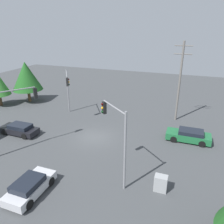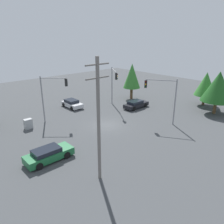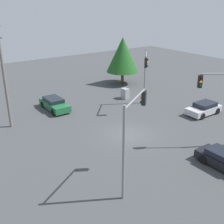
% 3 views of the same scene
% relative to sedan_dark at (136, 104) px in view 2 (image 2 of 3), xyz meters
% --- Properties ---
extents(ground_plane, '(80.00, 80.00, 0.00)m').
position_rel_sedan_dark_xyz_m(ground_plane, '(8.77, 2.36, -0.64)').
color(ground_plane, '#424447').
extents(sedan_dark, '(4.69, 1.93, 1.30)m').
position_rel_sedan_dark_xyz_m(sedan_dark, '(0.00, 0.00, 0.00)').
color(sedan_dark, black).
rests_on(sedan_dark, ground_plane).
extents(sedan_green, '(4.79, 2.01, 1.36)m').
position_rel_sedan_dark_xyz_m(sedan_green, '(19.06, 5.30, 0.04)').
color(sedan_green, '#1E6638').
rests_on(sedan_green, ground_plane).
extents(sedan_silver, '(2.04, 4.22, 1.34)m').
position_rel_sedan_dark_xyz_m(sedan_silver, '(7.96, -7.72, 0.02)').
color(sedan_silver, silver).
rests_on(sedan_silver, ground_plane).
extents(traffic_signal_main, '(2.53, 3.76, 6.45)m').
position_rel_sedan_dark_xyz_m(traffic_signal_main, '(2.65, 7.13, 3.80)').
color(traffic_signal_main, gray).
rests_on(traffic_signal_main, ground_plane).
extents(traffic_signal_cross, '(2.91, 2.64, 6.66)m').
position_rel_sedan_dark_xyz_m(traffic_signal_cross, '(13.56, -3.75, 3.89)').
color(traffic_signal_cross, gray).
rests_on(traffic_signal_cross, ground_plane).
extents(traffic_signal_aux, '(2.76, 3.94, 6.69)m').
position_rel_sedan_dark_xyz_m(traffic_signal_aux, '(2.39, -3.12, 3.97)').
color(traffic_signal_aux, gray).
rests_on(traffic_signal_aux, ground_plane).
extents(utility_pole_tall, '(2.20, 0.28, 10.49)m').
position_rel_sedan_dark_xyz_m(utility_pole_tall, '(17.13, 10.98, 4.90)').
color(utility_pole_tall, slate).
rests_on(utility_pole_tall, ground_plane).
extents(electrical_cabinet, '(1.00, 0.70, 1.34)m').
position_rel_sedan_dark_xyz_m(electrical_cabinet, '(17.33, -3.85, 0.03)').
color(electrical_cabinet, '#9EA0A3').
rests_on(electrical_cabinet, ground_plane).
extents(tree_behind, '(4.89, 4.89, 6.74)m').
position_rel_sedan_dark_xyz_m(tree_behind, '(-7.17, 10.39, 3.75)').
color(tree_behind, brown).
rests_on(tree_behind, ground_plane).
extents(tree_far, '(3.67, 3.67, 5.89)m').
position_rel_sedan_dark_xyz_m(tree_far, '(-10.19, 7.09, 3.20)').
color(tree_far, '#4C3823').
rests_on(tree_far, ground_plane).
extents(tree_corner, '(3.27, 3.27, 6.85)m').
position_rel_sedan_dark_xyz_m(tree_corner, '(-3.71, -4.51, 3.85)').
color(tree_corner, brown).
rests_on(tree_corner, ground_plane).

